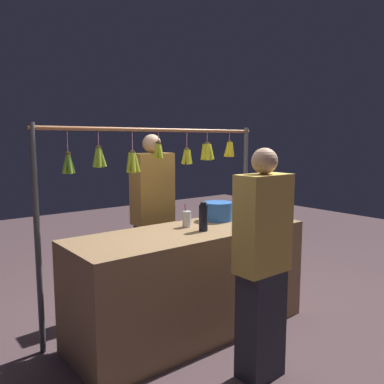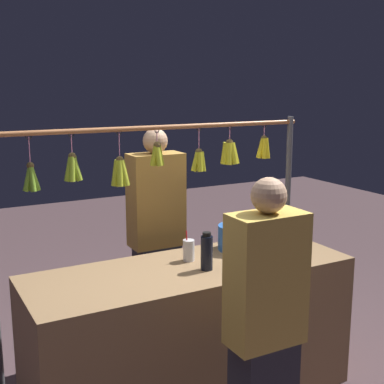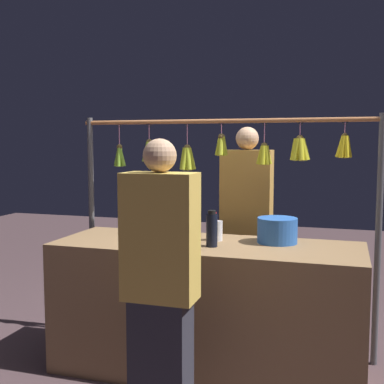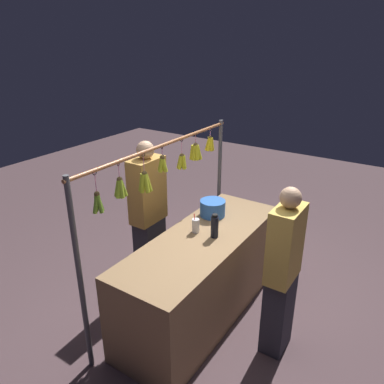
% 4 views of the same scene
% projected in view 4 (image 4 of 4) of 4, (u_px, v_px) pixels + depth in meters
% --- Properties ---
extents(ground_plane, '(12.00, 12.00, 0.00)m').
position_uv_depth(ground_plane, '(202.00, 311.00, 3.82)').
color(ground_plane, '#4F3B3E').
extents(market_counter, '(2.02, 0.71, 0.87)m').
position_uv_depth(market_counter, '(202.00, 276.00, 3.65)').
color(market_counter, olive).
rests_on(market_counter, ground).
extents(display_rack, '(2.23, 0.14, 1.73)m').
position_uv_depth(display_rack, '(166.00, 187.00, 3.57)').
color(display_rack, '#4C4C51').
rests_on(display_rack, ground).
extents(water_bottle, '(0.07, 0.07, 0.23)m').
position_uv_depth(water_bottle, '(215.00, 226.00, 3.44)').
color(water_bottle, black).
rests_on(water_bottle, market_counter).
extents(blue_bucket, '(0.26, 0.26, 0.17)m').
position_uv_depth(blue_bucket, '(213.00, 208.00, 3.87)').
color(blue_bucket, blue).
rests_on(blue_bucket, market_counter).
extents(drink_cup, '(0.07, 0.07, 0.19)m').
position_uv_depth(drink_cup, '(196.00, 226.00, 3.54)').
color(drink_cup, silver).
rests_on(drink_cup, market_counter).
extents(vendor_person, '(0.39, 0.21, 1.66)m').
position_uv_depth(vendor_person, '(149.00, 217.00, 3.97)').
color(vendor_person, '#2D2D38').
rests_on(vendor_person, ground).
extents(customer_person, '(0.37, 0.20, 1.55)m').
position_uv_depth(customer_person, '(282.00, 275.00, 3.10)').
color(customer_person, '#2D2D38').
rests_on(customer_person, ground).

